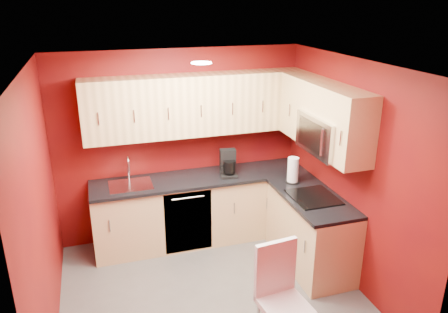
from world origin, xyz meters
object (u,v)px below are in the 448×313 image
microwave (328,135)px  dining_chair (285,301)px  coffee_maker (229,164)px  paper_towel (293,170)px  sink (130,182)px  napkin_holder (226,170)px

microwave → dining_chair: size_ratio=0.74×
coffee_maker → paper_towel: 0.82m
sink → coffee_maker: 1.25m
napkin_holder → paper_towel: (0.73, -0.46, 0.10)m
microwave → sink: (-2.09, 1.00, -0.72)m
paper_towel → microwave: bearing=-72.8°
sink → microwave: bearing=-25.6°
napkin_holder → paper_towel: paper_towel is taller
microwave → dining_chair: 1.87m
microwave → dining_chair: (-0.97, -1.12, -1.15)m
coffee_maker → dining_chair: (-0.12, -2.02, -0.57)m
coffee_maker → sink: bearing=-175.9°
microwave → napkin_holder: size_ratio=5.96×
napkin_holder → dining_chair: (-0.09, -2.06, -0.46)m
sink → paper_towel: sink is taller
sink → dining_chair: bearing=-62.0°
coffee_maker → napkin_holder: 0.12m
microwave → coffee_maker: bearing=133.2°
microwave → coffee_maker: (-0.85, 0.91, -0.58)m
napkin_holder → coffee_maker: bearing=-54.2°
microwave → paper_towel: microwave is taller
coffee_maker → microwave: bearing=-38.4°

